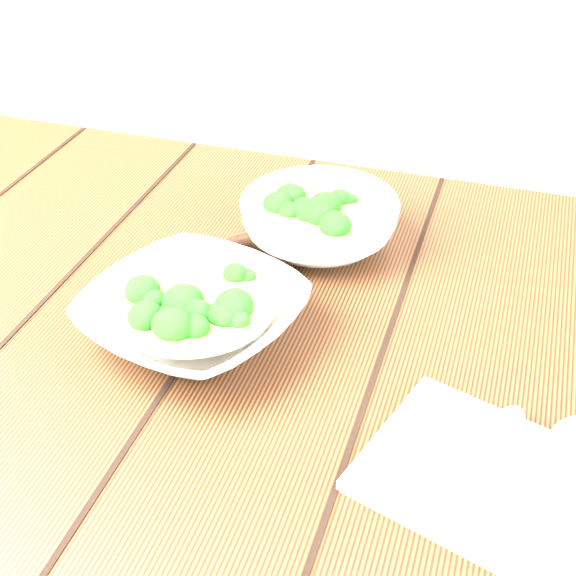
% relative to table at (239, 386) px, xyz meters
% --- Properties ---
extents(table, '(1.20, 0.80, 0.75)m').
position_rel_table_xyz_m(table, '(0.00, 0.00, 0.00)').
color(table, '#391F10').
rests_on(table, ground).
extents(soup_bowl_front, '(0.28, 0.28, 0.07)m').
position_rel_table_xyz_m(soup_bowl_front, '(-0.02, -0.06, 0.15)').
color(soup_bowl_front, silver).
rests_on(soup_bowl_front, table).
extents(soup_bowl_back, '(0.25, 0.25, 0.07)m').
position_rel_table_xyz_m(soup_bowl_back, '(0.05, 0.17, 0.15)').
color(soup_bowl_back, silver).
rests_on(soup_bowl_back, table).
extents(trivet, '(0.11, 0.11, 0.03)m').
position_rel_table_xyz_m(trivet, '(-0.01, 0.09, 0.13)').
color(trivet, black).
rests_on(trivet, table).
extents(napkin, '(0.25, 0.22, 0.01)m').
position_rel_table_xyz_m(napkin, '(0.30, -0.17, 0.13)').
color(napkin, beige).
rests_on(napkin, table).
extents(spoon_left, '(0.08, 0.16, 0.01)m').
position_rel_table_xyz_m(spoon_left, '(0.31, -0.14, 0.13)').
color(spoon_left, '#9C968A').
rests_on(spoon_left, napkin).
extents(spoon_right, '(0.11, 0.15, 0.01)m').
position_rel_table_xyz_m(spoon_right, '(0.36, -0.13, 0.13)').
color(spoon_right, '#9C968A').
rests_on(spoon_right, napkin).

